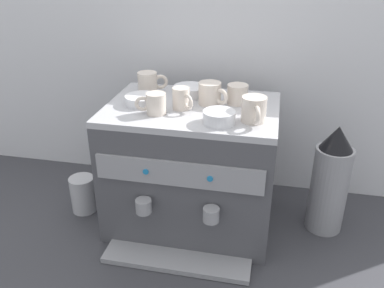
{
  "coord_description": "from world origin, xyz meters",
  "views": [
    {
      "loc": [
        0.28,
        -1.35,
        1.03
      ],
      "look_at": [
        0.0,
        0.0,
        0.35
      ],
      "focal_mm": 37.85,
      "sensor_mm": 36.0,
      "label": 1
    }
  ],
  "objects_px": {
    "ceramic_bowl_2": "(190,91)",
    "coffee_grinder": "(330,182)",
    "ceramic_bowl_0": "(219,118)",
    "milk_pitcher": "(83,194)",
    "ceramic_cup_1": "(254,110)",
    "ceramic_cup_3": "(155,104)",
    "ceramic_cup_2": "(149,82)",
    "ceramic_cup_0": "(238,94)",
    "ceramic_cup_5": "(211,94)",
    "ceramic_bowl_1": "(142,100)",
    "espresso_machine": "(192,167)",
    "ceramic_cup_4": "(182,99)"
  },
  "relations": [
    {
      "from": "ceramic_cup_0",
      "to": "ceramic_cup_4",
      "type": "distance_m",
      "value": 0.22
    },
    {
      "from": "ceramic_cup_5",
      "to": "coffee_grinder",
      "type": "distance_m",
      "value": 0.57
    },
    {
      "from": "espresso_machine",
      "to": "ceramic_bowl_1",
      "type": "bearing_deg",
      "value": -175.29
    },
    {
      "from": "ceramic_cup_3",
      "to": "ceramic_cup_4",
      "type": "height_order",
      "value": "ceramic_cup_4"
    },
    {
      "from": "ceramic_cup_1",
      "to": "ceramic_bowl_1",
      "type": "distance_m",
      "value": 0.42
    },
    {
      "from": "ceramic_cup_3",
      "to": "ceramic_bowl_1",
      "type": "height_order",
      "value": "ceramic_cup_3"
    },
    {
      "from": "ceramic_bowl_0",
      "to": "milk_pitcher",
      "type": "height_order",
      "value": "ceramic_bowl_0"
    },
    {
      "from": "espresso_machine",
      "to": "coffee_grinder",
      "type": "relative_size",
      "value": 1.41
    },
    {
      "from": "espresso_machine",
      "to": "ceramic_cup_1",
      "type": "relative_size",
      "value": 4.91
    },
    {
      "from": "ceramic_cup_5",
      "to": "ceramic_bowl_0",
      "type": "distance_m",
      "value": 0.18
    },
    {
      "from": "coffee_grinder",
      "to": "ceramic_cup_0",
      "type": "bearing_deg",
      "value": 178.43
    },
    {
      "from": "ceramic_bowl_2",
      "to": "coffee_grinder",
      "type": "distance_m",
      "value": 0.64
    },
    {
      "from": "ceramic_cup_2",
      "to": "milk_pitcher",
      "type": "relative_size",
      "value": 0.74
    },
    {
      "from": "ceramic_cup_0",
      "to": "ceramic_bowl_2",
      "type": "height_order",
      "value": "ceramic_cup_0"
    },
    {
      "from": "ceramic_bowl_1",
      "to": "ceramic_cup_3",
      "type": "bearing_deg",
      "value": -46.4
    },
    {
      "from": "ceramic_cup_0",
      "to": "ceramic_cup_5",
      "type": "relative_size",
      "value": 0.96
    },
    {
      "from": "espresso_machine",
      "to": "ceramic_cup_2",
      "type": "bearing_deg",
      "value": 149.02
    },
    {
      "from": "ceramic_bowl_2",
      "to": "coffee_grinder",
      "type": "bearing_deg",
      "value": -5.35
    },
    {
      "from": "ceramic_cup_3",
      "to": "ceramic_bowl_0",
      "type": "xyz_separation_m",
      "value": [
        0.23,
        -0.04,
        -0.02
      ]
    },
    {
      "from": "milk_pitcher",
      "to": "espresso_machine",
      "type": "bearing_deg",
      "value": 3.72
    },
    {
      "from": "ceramic_cup_0",
      "to": "milk_pitcher",
      "type": "bearing_deg",
      "value": -170.73
    },
    {
      "from": "ceramic_cup_2",
      "to": "ceramic_cup_4",
      "type": "xyz_separation_m",
      "value": [
        0.17,
        -0.15,
        -0.0
      ]
    },
    {
      "from": "espresso_machine",
      "to": "ceramic_bowl_1",
      "type": "xyz_separation_m",
      "value": [
        -0.18,
        -0.02,
        0.27
      ]
    },
    {
      "from": "espresso_machine",
      "to": "ceramic_bowl_0",
      "type": "height_order",
      "value": "ceramic_bowl_0"
    },
    {
      "from": "ceramic_cup_2",
      "to": "ceramic_cup_3",
      "type": "relative_size",
      "value": 1.09
    },
    {
      "from": "ceramic_bowl_1",
      "to": "coffee_grinder",
      "type": "bearing_deg",
      "value": 6.13
    },
    {
      "from": "coffee_grinder",
      "to": "milk_pitcher",
      "type": "bearing_deg",
      "value": -174.73
    },
    {
      "from": "ceramic_cup_4",
      "to": "ceramic_bowl_1",
      "type": "height_order",
      "value": "ceramic_cup_4"
    },
    {
      "from": "milk_pitcher",
      "to": "ceramic_cup_3",
      "type": "bearing_deg",
      "value": -10.23
    },
    {
      "from": "ceramic_bowl_2",
      "to": "ceramic_cup_0",
      "type": "bearing_deg",
      "value": -12.49
    },
    {
      "from": "ceramic_bowl_0",
      "to": "ceramic_bowl_1",
      "type": "distance_m",
      "value": 0.33
    },
    {
      "from": "ceramic_cup_2",
      "to": "ceramic_cup_5",
      "type": "relative_size",
      "value": 0.99
    },
    {
      "from": "ceramic_bowl_2",
      "to": "milk_pitcher",
      "type": "xyz_separation_m",
      "value": [
        -0.43,
        -0.14,
        -0.44
      ]
    },
    {
      "from": "ceramic_cup_1",
      "to": "coffee_grinder",
      "type": "relative_size",
      "value": 0.29
    },
    {
      "from": "ceramic_cup_1",
      "to": "ceramic_cup_3",
      "type": "distance_m",
      "value": 0.34
    },
    {
      "from": "ceramic_cup_1",
      "to": "ceramic_bowl_2",
      "type": "xyz_separation_m",
      "value": [
        -0.26,
        0.21,
        -0.02
      ]
    },
    {
      "from": "ceramic_cup_2",
      "to": "ceramic_bowl_2",
      "type": "distance_m",
      "value": 0.17
    },
    {
      "from": "ceramic_cup_2",
      "to": "milk_pitcher",
      "type": "height_order",
      "value": "ceramic_cup_2"
    },
    {
      "from": "ceramic_cup_2",
      "to": "ceramic_bowl_1",
      "type": "bearing_deg",
      "value": -84.01
    },
    {
      "from": "ceramic_bowl_0",
      "to": "ceramic_bowl_1",
      "type": "height_order",
      "value": "ceramic_bowl_0"
    },
    {
      "from": "ceramic_cup_2",
      "to": "ceramic_cup_4",
      "type": "height_order",
      "value": "ceramic_cup_2"
    },
    {
      "from": "ceramic_cup_1",
      "to": "ceramic_cup_2",
      "type": "bearing_deg",
      "value": 153.44
    },
    {
      "from": "ceramic_cup_2",
      "to": "milk_pitcher",
      "type": "xyz_separation_m",
      "value": [
        -0.27,
        -0.15,
        -0.46
      ]
    },
    {
      "from": "ceramic_bowl_2",
      "to": "coffee_grinder",
      "type": "height_order",
      "value": "ceramic_bowl_2"
    },
    {
      "from": "ceramic_cup_5",
      "to": "coffee_grinder",
      "type": "height_order",
      "value": "ceramic_cup_5"
    },
    {
      "from": "ceramic_bowl_2",
      "to": "milk_pitcher",
      "type": "height_order",
      "value": "ceramic_bowl_2"
    },
    {
      "from": "ceramic_bowl_0",
      "to": "ceramic_cup_3",
      "type": "bearing_deg",
      "value": 170.68
    },
    {
      "from": "ceramic_cup_3",
      "to": "ceramic_cup_5",
      "type": "bearing_deg",
      "value": 37.77
    },
    {
      "from": "ceramic_cup_1",
      "to": "milk_pitcher",
      "type": "bearing_deg",
      "value": 174.71
    },
    {
      "from": "ceramic_cup_4",
      "to": "milk_pitcher",
      "type": "xyz_separation_m",
      "value": [
        -0.43,
        0.0,
        -0.46
      ]
    }
  ]
}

